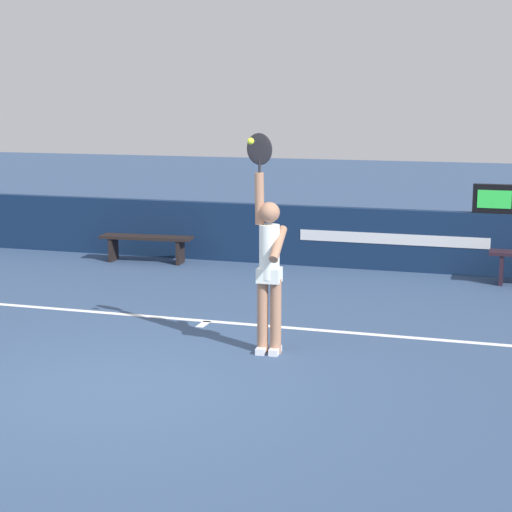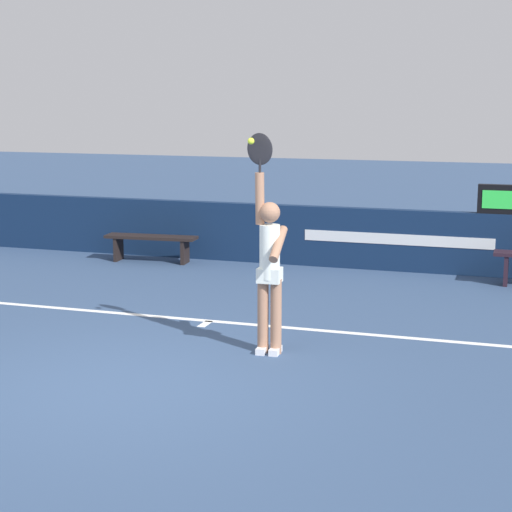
{
  "view_description": "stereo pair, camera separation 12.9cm",
  "coord_description": "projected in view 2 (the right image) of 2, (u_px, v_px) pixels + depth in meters",
  "views": [
    {
      "loc": [
        3.69,
        -7.25,
        2.82
      ],
      "look_at": [
        1.05,
        1.29,
        1.14
      ],
      "focal_mm": 60.49,
      "sensor_mm": 36.0,
      "label": 1
    },
    {
      "loc": [
        3.81,
        -7.21,
        2.82
      ],
      "look_at": [
        1.05,
        1.29,
        1.14
      ],
      "focal_mm": 60.49,
      "sensor_mm": 36.0,
      "label": 2
    }
  ],
  "objects": [
    {
      "name": "back_wall",
      "position": [
        293.0,
        235.0,
        14.44
      ],
      "size": [
        15.83,
        0.19,
        1.0
      ],
      "color": "#0F2342",
      "rests_on": "ground"
    },
    {
      "name": "court_lines",
      "position": [
        114.0,
        386.0,
        8.44
      ],
      "size": [
        10.6,
        5.36,
        0.0
      ],
      "color": "white",
      "rests_on": "ground"
    },
    {
      "name": "courtside_bench_far",
      "position": [
        151.0,
        242.0,
        14.64
      ],
      "size": [
        1.6,
        0.48,
        0.46
      ],
      "color": "black",
      "rests_on": "ground"
    },
    {
      "name": "tennis_player",
      "position": [
        269.0,
        264.0,
        9.35
      ],
      "size": [
        0.44,
        0.48,
        2.43
      ],
      "color": "#A27358",
      "rests_on": "ground"
    },
    {
      "name": "speed_display",
      "position": [
        500.0,
        199.0,
        13.3
      ],
      "size": [
        0.66,
        0.14,
        0.45
      ],
      "color": "black",
      "rests_on": "back_wall"
    },
    {
      "name": "tennis_ball",
      "position": [
        251.0,
        141.0,
        9.02
      ],
      "size": [
        0.07,
        0.07,
        0.07
      ],
      "color": "#CBE831"
    },
    {
      "name": "ground_plane",
      "position": [
        113.0,
        387.0,
        8.42
      ],
      "size": [
        60.0,
        60.0,
        0.0
      ],
      "primitive_type": "plane",
      "color": "#32486B"
    }
  ]
}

